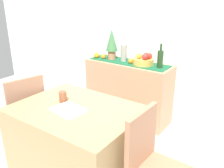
{
  "coord_description": "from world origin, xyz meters",
  "views": [
    {
      "loc": [
        1.49,
        -1.79,
        1.69
      ],
      "look_at": [
        -0.03,
        0.38,
        0.7
      ],
      "focal_mm": 38.8,
      "sensor_mm": 36.0,
      "label": 1
    }
  ],
  "objects_px": {
    "sideboard_console": "(128,91)",
    "potted_plant": "(112,42)",
    "coffee_cup": "(63,97)",
    "open_book": "(69,110)",
    "fruit_bowl": "(143,62)",
    "ceramic_vase": "(124,53)",
    "chair_near_window": "(25,128)",
    "dining_table": "(78,144)",
    "wine_bottle": "(160,59)"
  },
  "relations": [
    {
      "from": "chair_near_window",
      "to": "sideboard_console",
      "type": "bearing_deg",
      "value": 66.62
    },
    {
      "from": "chair_near_window",
      "to": "coffee_cup",
      "type": "bearing_deg",
      "value": 3.56
    },
    {
      "from": "ceramic_vase",
      "to": "fruit_bowl",
      "type": "bearing_deg",
      "value": 0.0
    },
    {
      "from": "wine_bottle",
      "to": "dining_table",
      "type": "bearing_deg",
      "value": -98.64
    },
    {
      "from": "wine_bottle",
      "to": "ceramic_vase",
      "type": "distance_m",
      "value": 0.53
    },
    {
      "from": "wine_bottle",
      "to": "potted_plant",
      "type": "distance_m",
      "value": 0.74
    },
    {
      "from": "dining_table",
      "to": "chair_near_window",
      "type": "xyz_separation_m",
      "value": [
        -0.82,
        -0.0,
        -0.1
      ]
    },
    {
      "from": "sideboard_console",
      "to": "open_book",
      "type": "bearing_deg",
      "value": -80.46
    },
    {
      "from": "coffee_cup",
      "to": "chair_near_window",
      "type": "relative_size",
      "value": 0.11
    },
    {
      "from": "coffee_cup",
      "to": "sideboard_console",
      "type": "bearing_deg",
      "value": 92.42
    },
    {
      "from": "sideboard_console",
      "to": "chair_near_window",
      "type": "bearing_deg",
      "value": -113.38
    },
    {
      "from": "sideboard_console",
      "to": "dining_table",
      "type": "distance_m",
      "value": 1.33
    },
    {
      "from": "fruit_bowl",
      "to": "chair_near_window",
      "type": "relative_size",
      "value": 0.3
    },
    {
      "from": "sideboard_console",
      "to": "coffee_cup",
      "type": "height_order",
      "value": "coffee_cup"
    },
    {
      "from": "ceramic_vase",
      "to": "open_book",
      "type": "xyz_separation_m",
      "value": [
        0.32,
        -1.39,
        -0.19
      ]
    },
    {
      "from": "fruit_bowl",
      "to": "ceramic_vase",
      "type": "xyz_separation_m",
      "value": [
        -0.3,
        0.0,
        0.07
      ]
    },
    {
      "from": "sideboard_console",
      "to": "fruit_bowl",
      "type": "xyz_separation_m",
      "value": [
        0.21,
        0.0,
        0.46
      ]
    },
    {
      "from": "open_book",
      "to": "dining_table",
      "type": "bearing_deg",
      "value": 86.01
    },
    {
      "from": "potted_plant",
      "to": "dining_table",
      "type": "relative_size",
      "value": 0.38
    },
    {
      "from": "fruit_bowl",
      "to": "dining_table",
      "type": "relative_size",
      "value": 0.24
    },
    {
      "from": "dining_table",
      "to": "ceramic_vase",
      "type": "bearing_deg",
      "value": 104.23
    },
    {
      "from": "coffee_cup",
      "to": "chair_near_window",
      "type": "distance_m",
      "value": 0.81
    },
    {
      "from": "fruit_bowl",
      "to": "wine_bottle",
      "type": "height_order",
      "value": "wine_bottle"
    },
    {
      "from": "sideboard_console",
      "to": "coffee_cup",
      "type": "distance_m",
      "value": 1.33
    },
    {
      "from": "potted_plant",
      "to": "coffee_cup",
      "type": "xyz_separation_m",
      "value": [
        0.33,
        -1.27,
        -0.28
      ]
    },
    {
      "from": "fruit_bowl",
      "to": "coffee_cup",
      "type": "bearing_deg",
      "value": -97.17
    },
    {
      "from": "potted_plant",
      "to": "dining_table",
      "type": "distance_m",
      "value": 1.57
    },
    {
      "from": "wine_bottle",
      "to": "open_book",
      "type": "distance_m",
      "value": 1.42
    },
    {
      "from": "dining_table",
      "to": "open_book",
      "type": "height_order",
      "value": "open_book"
    },
    {
      "from": "potted_plant",
      "to": "chair_near_window",
      "type": "distance_m",
      "value": 1.57
    },
    {
      "from": "sideboard_console",
      "to": "wine_bottle",
      "type": "relative_size",
      "value": 3.9
    },
    {
      "from": "sideboard_console",
      "to": "fruit_bowl",
      "type": "relative_size",
      "value": 4.38
    },
    {
      "from": "fruit_bowl",
      "to": "wine_bottle",
      "type": "relative_size",
      "value": 0.89
    },
    {
      "from": "dining_table",
      "to": "sideboard_console",
      "type": "bearing_deg",
      "value": 100.78
    },
    {
      "from": "sideboard_console",
      "to": "potted_plant",
      "type": "xyz_separation_m",
      "value": [
        -0.28,
        0.0,
        0.65
      ]
    },
    {
      "from": "sideboard_console",
      "to": "coffee_cup",
      "type": "relative_size",
      "value": 11.59
    },
    {
      "from": "wine_bottle",
      "to": "potted_plant",
      "type": "xyz_separation_m",
      "value": [
        -0.73,
        0.0,
        0.13
      ]
    },
    {
      "from": "open_book",
      "to": "coffee_cup",
      "type": "relative_size",
      "value": 2.74
    },
    {
      "from": "wine_bottle",
      "to": "coffee_cup",
      "type": "height_order",
      "value": "wine_bottle"
    },
    {
      "from": "wine_bottle",
      "to": "coffee_cup",
      "type": "bearing_deg",
      "value": -107.2
    },
    {
      "from": "coffee_cup",
      "to": "ceramic_vase",
      "type": "bearing_deg",
      "value": 96.12
    },
    {
      "from": "chair_near_window",
      "to": "open_book",
      "type": "bearing_deg",
      "value": -5.13
    },
    {
      "from": "open_book",
      "to": "sideboard_console",
      "type": "bearing_deg",
      "value": 108.04
    },
    {
      "from": "ceramic_vase",
      "to": "potted_plant",
      "type": "distance_m",
      "value": 0.23
    },
    {
      "from": "chair_near_window",
      "to": "wine_bottle",
      "type": "bearing_deg",
      "value": 52.26
    },
    {
      "from": "potted_plant",
      "to": "coffee_cup",
      "type": "relative_size",
      "value": 4.16
    },
    {
      "from": "potted_plant",
      "to": "open_book",
      "type": "height_order",
      "value": "potted_plant"
    },
    {
      "from": "dining_table",
      "to": "wine_bottle",
      "type": "bearing_deg",
      "value": 81.36
    },
    {
      "from": "fruit_bowl",
      "to": "ceramic_vase",
      "type": "height_order",
      "value": "ceramic_vase"
    },
    {
      "from": "fruit_bowl",
      "to": "wine_bottle",
      "type": "distance_m",
      "value": 0.24
    }
  ]
}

